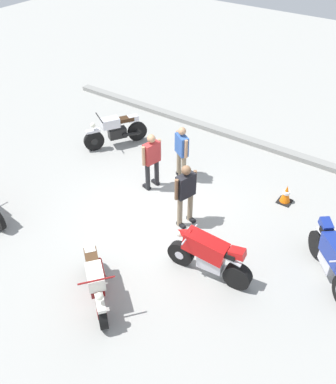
% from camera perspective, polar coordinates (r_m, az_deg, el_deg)
% --- Properties ---
extents(ground_plane, '(40.00, 40.00, 0.00)m').
position_cam_1_polar(ground_plane, '(10.89, -1.21, -3.15)').
color(ground_plane, '#9E9E99').
extents(curb_edge, '(14.00, 0.30, 0.15)m').
position_cam_1_polar(curb_edge, '(14.13, 9.87, 7.19)').
color(curb_edge, gray).
rests_on(curb_edge, ground).
extents(motorcycle_red_sportbike, '(1.96, 0.70, 1.14)m').
position_cam_1_polar(motorcycle_red_sportbike, '(9.10, 5.52, -8.42)').
color(motorcycle_red_sportbike, black).
rests_on(motorcycle_red_sportbike, ground).
extents(motorcycle_silver_cruiser, '(1.17, 1.86, 1.09)m').
position_cam_1_polar(motorcycle_silver_cruiser, '(13.55, -7.04, 8.26)').
color(motorcycle_silver_cruiser, black).
rests_on(motorcycle_silver_cruiser, ground).
extents(motorcycle_cream_vintage, '(1.62, 1.35, 1.07)m').
position_cam_1_polar(motorcycle_cream_vintage, '(8.84, -9.72, -11.71)').
color(motorcycle_cream_vintage, black).
rests_on(motorcycle_cream_vintage, ground).
extents(motorcycle_blue_sportbike, '(1.39, 1.62, 1.14)m').
position_cam_1_polar(motorcycle_blue_sportbike, '(9.67, 21.39, -8.11)').
color(motorcycle_blue_sportbike, black).
rests_on(motorcycle_blue_sportbike, ground).
extents(person_in_blue_shirt, '(0.59, 0.48, 1.62)m').
position_cam_1_polar(person_in_blue_shirt, '(11.71, 1.86, 5.68)').
color(person_in_blue_shirt, gray).
rests_on(person_in_blue_shirt, ground).
extents(person_in_black_shirt, '(0.42, 0.66, 1.71)m').
position_cam_1_polar(person_in_black_shirt, '(10.08, 2.39, 0.09)').
color(person_in_black_shirt, gray).
rests_on(person_in_black_shirt, ground).
extents(person_in_red_shirt, '(0.39, 0.65, 1.67)m').
position_cam_1_polar(person_in_red_shirt, '(11.31, -2.21, 4.58)').
color(person_in_red_shirt, '#262628').
rests_on(person_in_red_shirt, ground).
extents(traffic_cone, '(0.36, 0.36, 0.53)m').
position_cam_1_polar(traffic_cone, '(11.58, 15.65, -0.28)').
color(traffic_cone, black).
rests_on(traffic_cone, ground).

